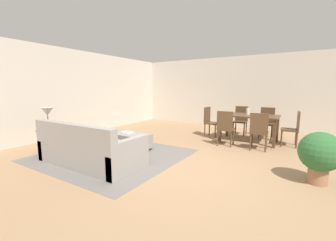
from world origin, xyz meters
TOP-DOWN VIEW (x-y plane):
  - ground_plane at (0.00, 0.00)m, footprint 10.80×10.80m
  - wall_back at (0.00, 5.00)m, footprint 9.00×0.12m
  - wall_left at (-4.50, 0.50)m, footprint 0.12×11.00m
  - area_rug at (-1.83, -0.24)m, footprint 3.00×2.80m
  - couch at (-1.82, -0.87)m, footprint 2.15×0.97m
  - ottoman_table at (-1.85, 0.34)m, footprint 1.11×0.54m
  - side_table at (-3.19, -0.87)m, footprint 0.40×0.40m
  - table_lamp at (-3.19, -0.87)m, footprint 0.26×0.26m
  - dining_table at (0.49, 2.73)m, footprint 1.54×0.90m
  - dining_chair_near_left at (0.08, 1.90)m, footprint 0.43×0.43m
  - dining_chair_near_right at (0.90, 1.89)m, footprint 0.43×0.43m
  - dining_chair_far_left at (0.08, 3.56)m, footprint 0.41×0.41m
  - dining_chair_far_right at (0.86, 3.52)m, footprint 0.41×0.41m
  - dining_chair_head_east at (1.59, 2.77)m, footprint 0.43×0.43m
  - dining_chair_head_west at (-0.66, 2.75)m, footprint 0.42×0.42m
  - vase_centerpiece at (0.46, 2.73)m, footprint 0.09×0.09m
  - book_on_ottoman at (-1.94, 0.37)m, footprint 0.28×0.23m
  - potted_plant at (2.02, 0.42)m, footprint 0.62×0.62m

SIDE VIEW (x-z plane):
  - ground_plane at x=0.00m, z-range 0.00..0.00m
  - area_rug at x=-1.83m, z-range 0.00..0.01m
  - ottoman_table at x=-1.85m, z-range 0.03..0.43m
  - couch at x=-1.82m, z-range -0.14..0.72m
  - book_on_ottoman at x=-1.94m, z-range 0.40..0.43m
  - side_table at x=-3.19m, z-range 0.16..0.70m
  - potted_plant at x=2.02m, z-range 0.08..0.91m
  - dining_chair_near_left at x=0.08m, z-range 0.06..0.98m
  - dining_chair_near_right at x=0.90m, z-range 0.06..0.98m
  - dining_chair_far_left at x=0.08m, z-range 0.06..0.98m
  - dining_chair_far_right at x=0.86m, z-range 0.06..0.98m
  - dining_chair_head_east at x=1.59m, z-range 0.06..0.98m
  - dining_chair_head_west at x=-0.66m, z-range 0.06..0.98m
  - dining_table at x=0.49m, z-range 0.28..1.04m
  - vase_centerpiece at x=0.46m, z-range 0.76..0.95m
  - table_lamp at x=-3.19m, z-range 0.69..1.21m
  - wall_back at x=0.00m, z-range 0.00..2.70m
  - wall_left at x=-4.50m, z-range 0.00..2.70m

